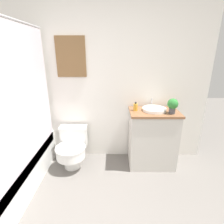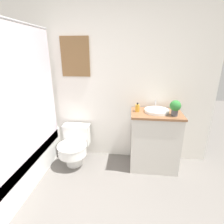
{
  "view_description": "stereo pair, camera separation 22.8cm",
  "coord_description": "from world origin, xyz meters",
  "px_view_note": "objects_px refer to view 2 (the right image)",
  "views": [
    {
      "loc": [
        0.29,
        -0.49,
        1.67
      ],
      "look_at": [
        0.28,
        1.67,
        0.92
      ],
      "focal_mm": 28.0,
      "sensor_mm": 36.0,
      "label": 1
    },
    {
      "loc": [
        0.52,
        -0.47,
        1.67
      ],
      "look_at": [
        0.28,
        1.67,
        0.92
      ],
      "focal_mm": 28.0,
      "sensor_mm": 36.0,
      "label": 2
    }
  ],
  "objects_px": {
    "sink": "(157,111)",
    "potted_plant": "(175,107)",
    "soap_bottle": "(137,108)",
    "toilet": "(75,145)"
  },
  "relations": [
    {
      "from": "sink",
      "to": "potted_plant",
      "type": "distance_m",
      "value": 0.27
    },
    {
      "from": "soap_bottle",
      "to": "potted_plant",
      "type": "height_order",
      "value": "potted_plant"
    },
    {
      "from": "sink",
      "to": "potted_plant",
      "type": "xyz_separation_m",
      "value": [
        0.21,
        -0.12,
        0.1
      ]
    },
    {
      "from": "toilet",
      "to": "potted_plant",
      "type": "distance_m",
      "value": 1.58
    },
    {
      "from": "toilet",
      "to": "sink",
      "type": "bearing_deg",
      "value": 2.9
    },
    {
      "from": "soap_bottle",
      "to": "potted_plant",
      "type": "xyz_separation_m",
      "value": [
        0.48,
        -0.12,
        0.07
      ]
    },
    {
      "from": "toilet",
      "to": "soap_bottle",
      "type": "distance_m",
      "value": 1.13
    },
    {
      "from": "toilet",
      "to": "sink",
      "type": "xyz_separation_m",
      "value": [
        1.21,
        0.06,
        0.59
      ]
    },
    {
      "from": "toilet",
      "to": "sink",
      "type": "height_order",
      "value": "sink"
    },
    {
      "from": "sink",
      "to": "soap_bottle",
      "type": "relative_size",
      "value": 2.96
    }
  ]
}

